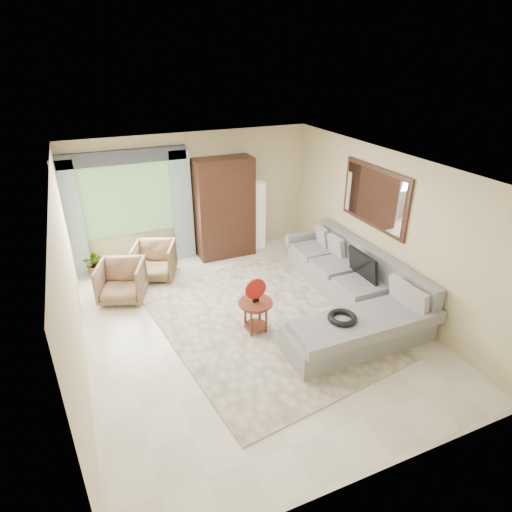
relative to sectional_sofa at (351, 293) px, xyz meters
name	(u,v)px	position (x,y,z in m)	size (l,w,h in m)	color
ground	(250,325)	(-1.78, 0.18, -0.28)	(6.00, 6.00, 0.00)	silver
area_rug	(262,321)	(-1.57, 0.20, -0.27)	(3.00, 4.00, 0.02)	beige
sectional_sofa	(351,293)	(0.00, 0.00, 0.00)	(2.30, 3.46, 0.90)	gray
tv_screen	(363,265)	(0.27, 0.10, 0.44)	(0.06, 0.74, 0.48)	black
garden_hose	(342,318)	(-0.78, -0.88, 0.26)	(0.43, 0.43, 0.09)	black
coffee_table	(256,316)	(-1.76, 0.01, 0.00)	(0.54, 0.54, 0.54)	#4E2014
red_disc	(256,289)	(-1.76, 0.01, 0.48)	(0.34, 0.34, 0.03)	#9F180F
armchair_left	(122,281)	(-3.55, 1.84, 0.07)	(0.76, 0.78, 0.71)	#7E6244
armchair_right	(154,261)	(-2.85, 2.44, 0.07)	(0.75, 0.77, 0.70)	olive
potted_plant	(96,263)	(-3.90, 3.00, -0.02)	(0.47, 0.41, 0.52)	#999999
armoire	(224,208)	(-1.23, 2.90, 0.77)	(1.20, 0.55, 2.10)	black
floor_lamp	(258,215)	(-0.43, 2.96, 0.47)	(0.24, 0.24, 1.50)	silver
window	(127,200)	(-3.13, 3.15, 1.12)	(1.80, 0.04, 1.40)	#669E59
curtain_left	(72,221)	(-4.18, 3.06, 0.87)	(0.40, 0.08, 2.30)	#9EB7CC
curtain_right	(182,207)	(-2.08, 3.06, 0.87)	(0.40, 0.08, 2.30)	#9EB7CC
valance	(122,157)	(-3.13, 3.08, 1.97)	(2.40, 0.12, 0.26)	#1E232D
wall_mirror	(374,197)	(0.68, 0.53, 1.47)	(0.05, 1.70, 1.05)	black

